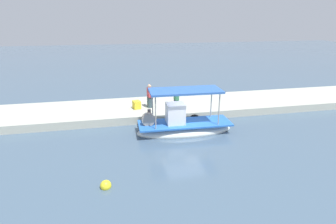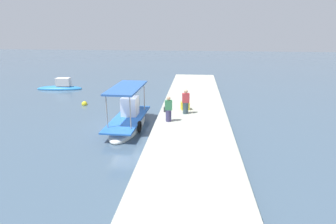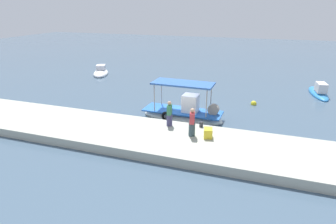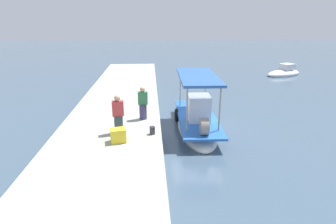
{
  "view_description": "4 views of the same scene",
  "coord_description": "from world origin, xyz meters",
  "px_view_note": "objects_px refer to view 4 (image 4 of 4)",
  "views": [
    {
      "loc": [
        4.31,
        15.46,
        6.95
      ],
      "look_at": [
        0.7,
        -1.79,
        0.8
      ],
      "focal_mm": 29.39,
      "sensor_mm": 36.0,
      "label": 1
    },
    {
      "loc": [
        -16.76,
        -4.44,
        6.51
      ],
      "look_at": [
        0.04,
        -2.71,
        1.14
      ],
      "focal_mm": 28.92,
      "sensor_mm": 36.0,
      "label": 2
    },
    {
      "loc": [
        5.31,
        -19.0,
        7.89
      ],
      "look_at": [
        -0.49,
        -1.91,
        1.15
      ],
      "focal_mm": 30.41,
      "sensor_mm": 36.0,
      "label": 3
    },
    {
      "loc": [
        13.51,
        -2.34,
        5.48
      ],
      "look_at": [
        -0.32,
        -1.48,
        0.82
      ],
      "focal_mm": 30.26,
      "sensor_mm": 36.0,
      "label": 4
    }
  ],
  "objects_px": {
    "main_fishing_boat": "(197,121)",
    "moored_boat_mid": "(284,73)",
    "fisherman_near_bollard": "(118,116)",
    "cargo_crate": "(118,135)",
    "fisherman_by_crate": "(143,105)",
    "mooring_bollard": "(152,130)"
  },
  "relations": [
    {
      "from": "cargo_crate",
      "to": "moored_boat_mid",
      "type": "bearing_deg",
      "value": 137.92
    },
    {
      "from": "main_fishing_boat",
      "to": "fisherman_by_crate",
      "type": "distance_m",
      "value": 2.86
    },
    {
      "from": "moored_boat_mid",
      "to": "mooring_bollard",
      "type": "bearing_deg",
      "value": -40.48
    },
    {
      "from": "fisherman_by_crate",
      "to": "cargo_crate",
      "type": "xyz_separation_m",
      "value": [
        2.74,
        -0.97,
        -0.47
      ]
    },
    {
      "from": "main_fishing_boat",
      "to": "moored_boat_mid",
      "type": "height_order",
      "value": "main_fishing_boat"
    },
    {
      "from": "fisherman_near_bollard",
      "to": "moored_boat_mid",
      "type": "distance_m",
      "value": 21.14
    },
    {
      "from": "fisherman_near_bollard",
      "to": "fisherman_by_crate",
      "type": "relative_size",
      "value": 1.05
    },
    {
      "from": "fisherman_near_bollard",
      "to": "cargo_crate",
      "type": "bearing_deg",
      "value": 4.13
    },
    {
      "from": "moored_boat_mid",
      "to": "main_fishing_boat",
      "type": "bearing_deg",
      "value": -38.66
    },
    {
      "from": "fisherman_by_crate",
      "to": "mooring_bollard",
      "type": "relative_size",
      "value": 4.75
    },
    {
      "from": "fisherman_by_crate",
      "to": "cargo_crate",
      "type": "bearing_deg",
      "value": -19.55
    },
    {
      "from": "cargo_crate",
      "to": "main_fishing_boat",
      "type": "bearing_deg",
      "value": 124.53
    },
    {
      "from": "fisherman_near_bollard",
      "to": "fisherman_by_crate",
      "type": "distance_m",
      "value": 2.05
    },
    {
      "from": "main_fishing_boat",
      "to": "cargo_crate",
      "type": "height_order",
      "value": "main_fishing_boat"
    },
    {
      "from": "mooring_bollard",
      "to": "fisherman_by_crate",
      "type": "bearing_deg",
      "value": -167.63
    },
    {
      "from": "fisherman_near_bollard",
      "to": "main_fishing_boat",
      "type": "bearing_deg",
      "value": 112.61
    },
    {
      "from": "main_fishing_boat",
      "to": "moored_boat_mid",
      "type": "bearing_deg",
      "value": 141.34
    },
    {
      "from": "main_fishing_boat",
      "to": "mooring_bollard",
      "type": "bearing_deg",
      "value": -51.4
    },
    {
      "from": "mooring_bollard",
      "to": "moored_boat_mid",
      "type": "xyz_separation_m",
      "value": [
        -15.44,
        13.18,
        -0.51
      ]
    },
    {
      "from": "main_fishing_boat",
      "to": "mooring_bollard",
      "type": "relative_size",
      "value": 17.31
    },
    {
      "from": "main_fishing_boat",
      "to": "moored_boat_mid",
      "type": "xyz_separation_m",
      "value": [
        -13.62,
        10.9,
        -0.24
      ]
    },
    {
      "from": "main_fishing_boat",
      "to": "fisherman_near_bollard",
      "type": "height_order",
      "value": "main_fishing_boat"
    }
  ]
}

